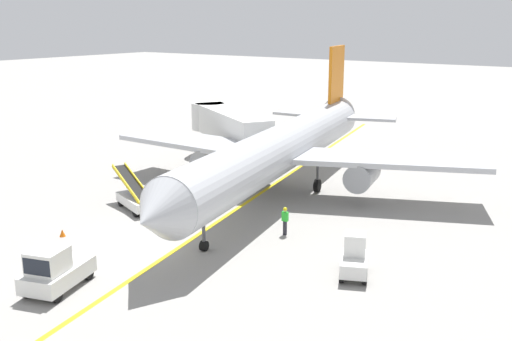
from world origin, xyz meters
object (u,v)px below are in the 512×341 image
ground_crew_marshaller (285,220)px  safety_cone_nose_left (62,233)px  jet_bridge (225,124)px  baggage_tug_near_wing (354,258)px  safety_cone_nose_right (192,214)px  pushback_tug (55,270)px  airliner (283,148)px  belt_loader_forward_hold (136,198)px  safety_cone_wingtip_left (202,165)px

ground_crew_marshaller → safety_cone_nose_left: ground_crew_marshaller is taller
jet_bridge → baggage_tug_near_wing: (19.76, -15.27, -2.62)m
jet_bridge → safety_cone_nose_right: bearing=-60.7°
jet_bridge → pushback_tug: bearing=-70.1°
jet_bridge → pushback_tug: size_ratio=3.06×
airliner → jet_bridge: 10.57m
jet_bridge → belt_loader_forward_hold: size_ratio=2.40×
baggage_tug_near_wing → belt_loader_forward_hold: belt_loader_forward_hold is taller
ground_crew_marshaller → safety_cone_wingtip_left: (-14.59, 9.95, -0.69)m
baggage_tug_near_wing → safety_cone_nose_right: size_ratio=6.18×
jet_bridge → ground_crew_marshaller: jet_bridge is taller
baggage_tug_near_wing → safety_cone_nose_left: baggage_tug_near_wing is taller
belt_loader_forward_hold → ground_crew_marshaller: 10.89m
baggage_tug_near_wing → safety_cone_nose_right: baggage_tug_near_wing is taller
belt_loader_forward_hold → jet_bridge: bearing=102.6°
airliner → safety_cone_wingtip_left: size_ratio=79.87×
pushback_tug → airliner: bearing=89.4°
jet_bridge → safety_cone_nose_right: jet_bridge is taller
pushback_tug → safety_cone_wingtip_left: (-9.69, 22.38, -0.77)m
ground_crew_marshaller → belt_loader_forward_hold: bearing=-171.8°
pushback_tug → safety_cone_nose_left: pushback_tug is taller
airliner → safety_cone_wingtip_left: airliner is taller
airliner → pushback_tug: airliner is taller
airliner → belt_loader_forward_hold: (-6.09, -8.70, -2.64)m
jet_bridge → belt_loader_forward_hold: bearing=-77.4°
airliner → safety_cone_nose_right: size_ratio=79.87×
baggage_tug_near_wing → safety_cone_wingtip_left: baggage_tug_near_wing is taller
belt_loader_forward_hold → ground_crew_marshaller: (10.77, 1.55, 0.13)m
safety_cone_nose_right → safety_cone_wingtip_left: 13.31m
belt_loader_forward_hold → pushback_tug: bearing=-61.7°
pushback_tug → safety_cone_nose_left: 7.43m
ground_crew_marshaller → jet_bridge: bearing=138.4°
airliner → ground_crew_marshaller: (4.68, -7.14, -2.51)m
pushback_tug → ground_crew_marshaller: bearing=68.5°
baggage_tug_near_wing → belt_loader_forward_hold: bearing=175.3°
safety_cone_nose_left → belt_loader_forward_hold: bearing=92.0°
ground_crew_marshaller → safety_cone_wingtip_left: ground_crew_marshaller is taller
jet_bridge → safety_cone_nose_right: 15.30m
jet_bridge → safety_cone_nose_left: 20.58m
safety_cone_nose_left → safety_cone_nose_right: bearing=60.4°
jet_bridge → baggage_tug_near_wing: bearing=-37.7°
safety_cone_wingtip_left → baggage_tug_near_wing: bearing=-32.2°
safety_cone_nose_left → safety_cone_wingtip_left: same height
belt_loader_forward_hold → safety_cone_nose_left: belt_loader_forward_hold is taller
airliner → safety_cone_nose_right: (-1.89, -7.83, -3.20)m
pushback_tug → baggage_tug_near_wing: pushback_tug is taller
safety_cone_wingtip_left → ground_crew_marshaller: bearing=-34.3°
jet_bridge → safety_cone_nose_left: size_ratio=27.83×
belt_loader_forward_hold → safety_cone_nose_right: 4.32m
safety_cone_nose_left → baggage_tug_near_wing: bearing=16.2°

